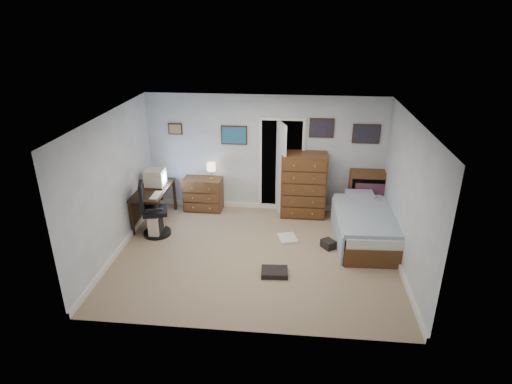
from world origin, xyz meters
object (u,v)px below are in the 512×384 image
at_px(computer_desk, 149,196).
at_px(office_chair, 152,215).
at_px(tall_dresser, 303,185).
at_px(low_dresser, 203,194).
at_px(bed, 364,225).

xyz_separation_m(computer_desk, office_chair, (0.23, -0.55, -0.14)).
xyz_separation_m(computer_desk, tall_dresser, (3.12, 0.65, 0.12)).
height_order(computer_desk, low_dresser, computer_desk).
bearing_deg(office_chair, computer_desk, 96.38).
xyz_separation_m(computer_desk, low_dresser, (0.96, 0.67, -0.20)).
bearing_deg(bed, office_chair, -179.45).
relative_size(office_chair, low_dresser, 1.34).
bearing_deg(bed, low_dresser, 160.52).
height_order(computer_desk, office_chair, office_chair).
distance_m(office_chair, low_dresser, 1.43).
relative_size(low_dresser, bed, 0.40).
height_order(low_dresser, tall_dresser, tall_dresser).
bearing_deg(bed, computer_desk, 172.99).
distance_m(office_chair, tall_dresser, 3.14).
relative_size(low_dresser, tall_dresser, 0.60).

